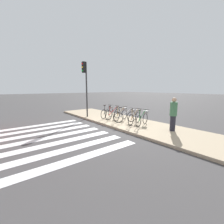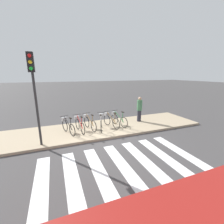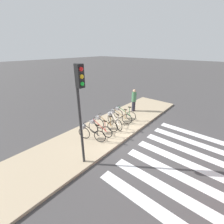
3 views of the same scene
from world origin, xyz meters
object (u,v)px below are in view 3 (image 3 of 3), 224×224
parked_bicycle_3 (114,120)px  traffic_light (80,98)px  pedestrian (134,100)px  parked_bicycle_0 (90,133)px  parked_bicycle_5 (123,113)px  parked_bicycle_2 (104,123)px  parked_bicycle_4 (119,116)px  parked_bicycle_1 (99,128)px

parked_bicycle_3 → traffic_light: 4.08m
parked_bicycle_3 → pedestrian: (2.80, 0.43, 0.44)m
parked_bicycle_0 → parked_bicycle_5: 3.02m
parked_bicycle_2 → parked_bicycle_3: size_ratio=1.02×
pedestrian → parked_bicycle_3: bearing=-171.3°
parked_bicycle_0 → traffic_light: size_ratio=0.38×
parked_bicycle_4 → traffic_light: size_ratio=0.38×
pedestrian → parked_bicycle_5: bearing=-170.7°
parked_bicycle_0 → parked_bicycle_3: 1.88m
parked_bicycle_5 → traffic_light: bearing=-163.5°
parked_bicycle_5 → pedestrian: pedestrian is taller
parked_bicycle_0 → parked_bicycle_4: size_ratio=0.99×
parked_bicycle_3 → traffic_light: traffic_light is taller
parked_bicycle_4 → traffic_light: traffic_light is taller
parked_bicycle_1 → parked_bicycle_4: size_ratio=1.03×
parked_bicycle_0 → parked_bicycle_5: same height
parked_bicycle_1 → parked_bicycle_3: 1.25m
parked_bicycle_3 → pedestrian: 2.86m
parked_bicycle_0 → parked_bicycle_2: bearing=8.2°
parked_bicycle_2 → traffic_light: bearing=-152.8°
parked_bicycle_2 → traffic_light: 3.65m
parked_bicycle_1 → traffic_light: traffic_light is taller
parked_bicycle_3 → pedestrian: bearing=8.7°
parked_bicycle_1 → parked_bicycle_3: size_ratio=1.03×
parked_bicycle_0 → parked_bicycle_1: 0.63m
parked_bicycle_3 → parked_bicycle_4: size_ratio=1.00×
parked_bicycle_1 → parked_bicycle_5: bearing=3.3°
parked_bicycle_0 → parked_bicycle_3: (1.88, 0.02, 0.00)m
parked_bicycle_2 → parked_bicycle_3: (0.66, -0.16, 0.00)m
pedestrian → traffic_light: (-5.92, -1.54, 1.93)m
parked_bicycle_2 → parked_bicycle_4: (1.28, -0.05, 0.00)m
parked_bicycle_2 → pedestrian: bearing=4.5°
parked_bicycle_4 → pedestrian: (2.18, 0.32, 0.44)m
parked_bicycle_4 → pedestrian: size_ratio=0.91×
parked_bicycle_4 → parked_bicycle_0: bearing=-177.2°
traffic_light → parked_bicycle_1: bearing=31.0°
traffic_light → parked_bicycle_2: bearing=27.2°
parked_bicycle_3 → traffic_light: bearing=-160.5°
parked_bicycle_0 → pedestrian: pedestrian is taller
parked_bicycle_5 → parked_bicycle_0: bearing=-176.7°
parked_bicycle_3 → traffic_light: size_ratio=0.38×
parked_bicycle_3 → parked_bicycle_5: same height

